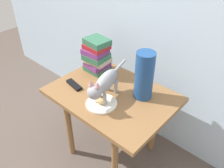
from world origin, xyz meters
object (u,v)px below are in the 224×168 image
at_px(bread_roll, 101,100).
at_px(book_stack, 97,56).
at_px(cat, 104,84).
at_px(green_vase, 144,76).
at_px(plate, 101,104).
at_px(side_table, 112,102).
at_px(tv_remote, 74,85).

relative_size(bread_roll, book_stack, 0.29).
bearing_deg(cat, book_stack, 142.30).
distance_m(bread_roll, green_vase, 0.32).
height_order(cat, book_stack, book_stack).
height_order(plate, green_vase, green_vase).
bearing_deg(bread_roll, plate, 4.12).
height_order(plate, cat, cat).
relative_size(side_table, book_stack, 3.10).
bearing_deg(plate, cat, 107.94).
bearing_deg(cat, side_table, 97.14).
height_order(side_table, book_stack, book_stack).
bearing_deg(green_vase, bread_roll, -121.01).
distance_m(bread_roll, book_stack, 0.42).
bearing_deg(tv_remote, green_vase, 37.39).
relative_size(cat, tv_remote, 3.12).
relative_size(plate, book_stack, 0.75).
relative_size(side_table, green_vase, 2.55).
distance_m(bread_roll, tv_remote, 0.29).
height_order(book_stack, green_vase, green_vase).
bearing_deg(bread_roll, side_table, 99.52).
bearing_deg(plate, tv_remote, 176.49).
bearing_deg(cat, bread_roll, -76.44).
bearing_deg(tv_remote, side_table, 33.03).
xyz_separation_m(plate, green_vase, (0.15, 0.25, 0.16)).
xyz_separation_m(side_table, book_stack, (-0.28, 0.14, 0.21)).
xyz_separation_m(plate, cat, (-0.02, 0.05, 0.13)).
distance_m(green_vase, tv_remote, 0.52).
height_order(plate, bread_roll, bread_roll).
xyz_separation_m(side_table, cat, (0.01, -0.08, 0.21)).
bearing_deg(green_vase, book_stack, 176.97).
height_order(side_table, tv_remote, tv_remote).
bearing_deg(plate, bread_roll, -175.88).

